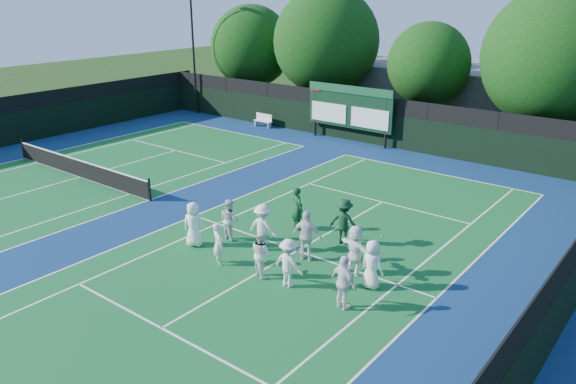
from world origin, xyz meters
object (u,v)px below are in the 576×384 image
Objects in this scene: bench at (263,120)px; coach_left at (297,208)px; scoreboard at (349,107)px; tennis_net at (79,168)px.

bench is 17.96m from coach_left.
bench is (-6.87, -0.22, -1.69)m from scoreboard.
tennis_net is 7.63× the size of bench.
scoreboard is at bearing -41.43° from coach_left.
tennis_net is at bearing -90.48° from bench.
tennis_net is (-6.99, -14.59, -1.70)m from scoreboard.
scoreboard is 16.26m from tennis_net.
scoreboard is 4.05× the size of bench.
scoreboard is 7.08m from bench.
tennis_net is 12.88m from coach_left.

